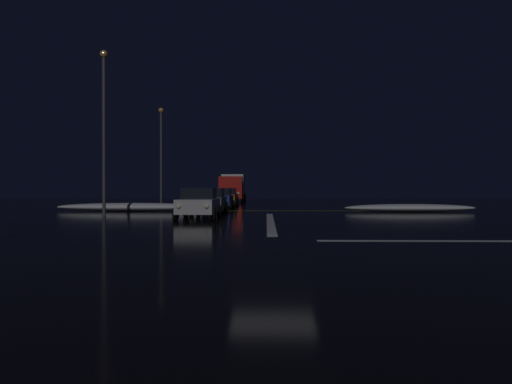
# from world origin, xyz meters

# --- Properties ---
(ground) EXTENTS (120.00, 120.00, 0.10)m
(ground) POSITION_xyz_m (0.00, 0.00, -0.05)
(ground) COLOR black
(stop_line_north) EXTENTS (0.35, 14.56, 0.01)m
(stop_line_north) POSITION_xyz_m (0.00, 8.49, 0.00)
(stop_line_north) COLOR white
(stop_line_north) RESTS_ON ground
(centre_line_ns) EXTENTS (22.00, 0.15, 0.01)m
(centre_line_ns) POSITION_xyz_m (0.00, 20.09, 0.00)
(centre_line_ns) COLOR yellow
(centre_line_ns) RESTS_ON ground
(snow_bank_left_curb) EXTENTS (10.49, 1.50, 0.56)m
(snow_bank_left_curb) POSITION_xyz_m (-9.29, 19.34, 0.28)
(snow_bank_left_curb) COLOR white
(snow_bank_left_curb) RESTS_ON ground
(snow_bank_right_curb) EXTENTS (8.63, 1.50, 0.52)m
(snow_bank_right_curb) POSITION_xyz_m (9.29, 18.61, 0.26)
(snow_bank_right_curb) COLOR white
(snow_bank_right_curb) RESTS_ON ground
(sedan_silver) EXTENTS (2.02, 4.33, 1.57)m
(sedan_silver) POSITION_xyz_m (-3.63, 10.65, 0.80)
(sedan_silver) COLOR #B7B7BC
(sedan_silver) RESTS_ON ground
(sedan_gray) EXTENTS (2.02, 4.33, 1.57)m
(sedan_gray) POSITION_xyz_m (-3.68, 16.01, 0.80)
(sedan_gray) COLOR slate
(sedan_gray) RESTS_ON ground
(sedan_blue) EXTENTS (2.02, 4.33, 1.57)m
(sedan_blue) POSITION_xyz_m (-3.65, 22.29, 0.80)
(sedan_blue) COLOR navy
(sedan_blue) RESTS_ON ground
(sedan_orange) EXTENTS (2.02, 4.33, 1.57)m
(sedan_orange) POSITION_xyz_m (-3.69, 28.91, 0.80)
(sedan_orange) COLOR #C66014
(sedan_orange) RESTS_ON ground
(sedan_black) EXTENTS (2.02, 4.33, 1.57)m
(sedan_black) POSITION_xyz_m (-3.97, 34.13, 0.80)
(sedan_black) COLOR black
(sedan_black) RESTS_ON ground
(box_truck) EXTENTS (2.68, 8.28, 3.08)m
(box_truck) POSITION_xyz_m (-3.89, 41.14, 1.71)
(box_truck) COLOR red
(box_truck) RESTS_ON ground
(streetlamp_left_near) EXTENTS (0.44, 0.44, 9.54)m
(streetlamp_left_near) POSITION_xyz_m (-9.59, 14.09, 5.47)
(streetlamp_left_near) COLOR #424247
(streetlamp_left_near) RESTS_ON ground
(streetlamp_left_far) EXTENTS (0.44, 0.44, 8.74)m
(streetlamp_left_far) POSITION_xyz_m (-9.59, 30.09, 5.06)
(streetlamp_left_far) COLOR #424247
(streetlamp_left_far) RESTS_ON ground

